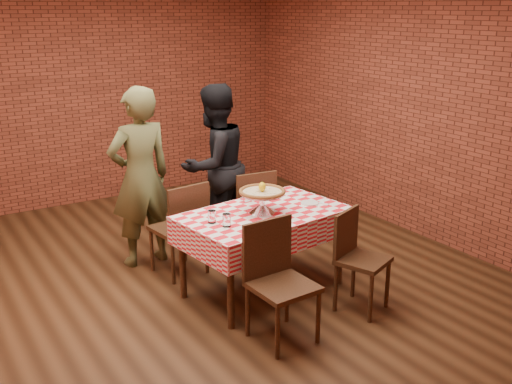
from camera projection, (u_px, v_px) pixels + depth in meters
ground at (194, 284)px, 5.56m from camera, size 6.00×6.00×0.00m
back_wall at (84, 92)px, 7.54m from camera, size 5.50×0.00×5.50m
table at (263, 252)px, 5.34m from camera, size 1.53×1.03×0.75m
tablecloth at (263, 225)px, 5.26m from camera, size 1.57×1.07×0.25m
pizza_stand at (262, 203)px, 5.19m from camera, size 0.55×0.55×0.18m
pizza at (262, 192)px, 5.16m from camera, size 0.55×0.55×0.03m
lemon at (262, 187)px, 5.15m from camera, size 0.09×0.09×0.08m
water_glass_left at (227, 220)px, 4.87m from camera, size 0.08×0.08×0.11m
water_glass_right at (212, 217)px, 4.95m from camera, size 0.08×0.08×0.11m
side_plate at (310, 203)px, 5.45m from camera, size 0.18×0.18×0.01m
sweetener_packet_a at (326, 205)px, 5.41m from camera, size 0.06×0.06×0.00m
sweetener_packet_b at (322, 203)px, 5.46m from camera, size 0.06×0.05×0.00m
condiment_caddy at (246, 194)px, 5.50m from camera, size 0.10×0.09×0.13m
chair_near_left at (283, 285)px, 4.51m from camera, size 0.47×0.47×0.93m
chair_near_right at (363, 263)px, 4.99m from camera, size 0.50×0.50×0.86m
chair_far_left at (178, 227)px, 5.69m from camera, size 0.50×0.50×0.93m
chair_far_right at (248, 211)px, 6.15m from camera, size 0.48×0.48×0.92m
diner_olive at (140, 177)px, 5.79m from camera, size 0.68×0.47×1.78m
diner_black at (214, 166)px, 6.33m from camera, size 0.98×0.85×1.73m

